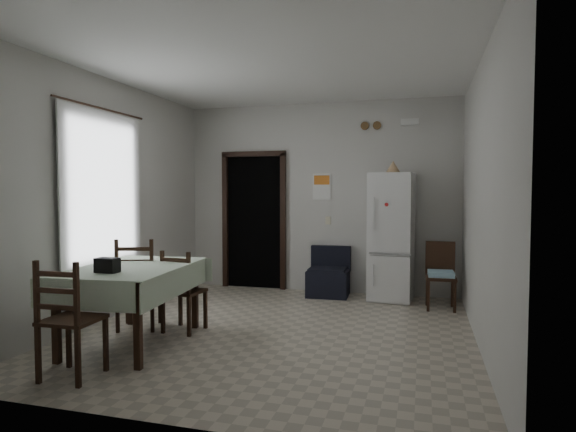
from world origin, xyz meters
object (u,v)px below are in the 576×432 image
Objects in this scene: fridge at (391,237)px; corner_chair at (441,276)px; navy_seat at (328,272)px; dining_chair_far_right at (184,290)px; dining_chair_near_head at (72,318)px; dining_chair_far_left at (139,283)px; dining_table at (134,305)px.

corner_chair is (0.66, -0.40, -0.46)m from fridge.
fridge is 1.06m from navy_seat.
fridge is at bearing 147.05° from corner_chair.
dining_chair_near_head is (-0.25, -1.46, 0.05)m from dining_chair_far_right.
dining_chair_near_head is at bearing 83.35° from dining_chair_far_left.
fridge is 3.48m from dining_chair_far_left.
fridge is 1.82× the size of dining_chair_near_head.
dining_chair_far_left is at bearing 8.73° from dining_chair_far_right.
fridge is at bearing -127.94° from dining_chair_far_right.
dining_chair_far_right is at bearing 57.81° from dining_table.
dining_chair_far_left reaches higher than dining_table.
corner_chair is 4.44m from dining_chair_near_head.
navy_seat is 0.80× the size of dining_chair_far_right.
navy_seat is at bearing -114.02° from dining_chair_near_head.
dining_chair_near_head is at bearing -134.89° from corner_chair.
dining_chair_near_head is at bearing 85.91° from dining_chair_far_right.
dining_chair_far_right is at bearing -149.00° from corner_chair.
corner_chair is at bearing -24.62° from fridge.
dining_table is 0.61m from dining_chair_far_right.
dining_chair_far_right reaches higher than navy_seat.
dining_chair_far_left is 1.46m from dining_chair_near_head.
corner_chair is (1.57, -0.40, 0.08)m from navy_seat.
fridge reaches higher than dining_table.
fridge is at bearing -158.34° from dining_chair_far_left.
corner_chair reaches higher than dining_table.
fridge is 1.76× the size of dining_chair_far_left.
navy_seat is 3.11m from dining_table.
navy_seat is 3.93m from dining_chair_near_head.
dining_chair_far_left is 1.13× the size of dining_chair_far_right.
fridge is at bearing -125.25° from dining_chair_near_head.
dining_chair_far_right is 1.48m from dining_chair_near_head.
dining_chair_far_right reaches higher than corner_chair.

